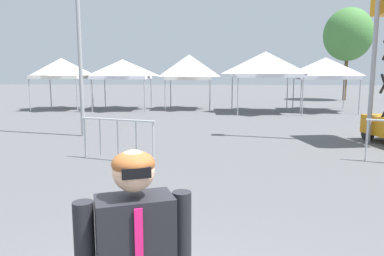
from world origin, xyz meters
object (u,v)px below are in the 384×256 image
(tree_behind_tents_right, at_px, (348,35))
(crowd_barrier_by_lift, at_px, (117,131))
(canopy_tent_behind_left, at_px, (123,69))
(canopy_tent_behind_center, at_px, (265,65))
(canopy_tent_center, at_px, (325,68))
(canopy_tent_left_of_center, at_px, (62,68))
(canopy_tent_behind_right, at_px, (189,67))

(tree_behind_tents_right, bearing_deg, crowd_barrier_by_lift, -119.98)
(canopy_tent_behind_left, bearing_deg, tree_behind_tents_right, 29.70)
(canopy_tent_behind_left, distance_m, tree_behind_tents_right, 18.79)
(canopy_tent_behind_center, relative_size, canopy_tent_center, 1.10)
(tree_behind_tents_right, distance_m, crowd_barrier_by_lift, 26.01)
(canopy_tent_behind_center, xyz_separation_m, tree_behind_tents_right, (7.74, 10.10, 2.61))
(canopy_tent_behind_left, bearing_deg, canopy_tent_left_of_center, -175.97)
(canopy_tent_behind_left, xyz_separation_m, crowd_barrier_by_lift, (3.34, -12.98, -1.68))
(canopy_tent_center, bearing_deg, canopy_tent_behind_center, -165.24)
(canopy_tent_behind_left, bearing_deg, canopy_tent_behind_right, 8.41)
(canopy_tent_behind_center, relative_size, tree_behind_tents_right, 0.50)
(canopy_tent_left_of_center, xyz_separation_m, crowd_barrier_by_lift, (7.02, -12.72, -1.74))
(canopy_tent_left_of_center, xyz_separation_m, tree_behind_tents_right, (19.82, 9.46, 2.80))
(canopy_tent_behind_center, bearing_deg, canopy_tent_behind_right, 161.51)
(canopy_tent_left_of_center, xyz_separation_m, canopy_tent_behind_left, (3.69, 0.26, -0.06))
(canopy_tent_left_of_center, height_order, canopy_tent_center, canopy_tent_left_of_center)
(canopy_tent_behind_left, distance_m, crowd_barrier_by_lift, 13.50)
(crowd_barrier_by_lift, bearing_deg, canopy_tent_behind_center, 67.30)
(canopy_tent_center, xyz_separation_m, crowd_barrier_by_lift, (-8.60, -13.02, -1.73))
(canopy_tent_behind_right, relative_size, canopy_tent_center, 0.98)
(tree_behind_tents_right, bearing_deg, canopy_tent_behind_center, -127.48)
(canopy_tent_left_of_center, distance_m, tree_behind_tents_right, 22.14)
(canopy_tent_left_of_center, bearing_deg, canopy_tent_behind_right, 6.31)
(crowd_barrier_by_lift, bearing_deg, canopy_tent_behind_left, 104.42)
(canopy_tent_behind_right, height_order, canopy_tent_behind_center, canopy_tent_behind_center)
(canopy_tent_behind_left, height_order, canopy_tent_behind_right, canopy_tent_behind_right)
(canopy_tent_left_of_center, height_order, canopy_tent_behind_center, canopy_tent_behind_center)
(canopy_tent_center, bearing_deg, canopy_tent_left_of_center, -178.90)
(canopy_tent_behind_left, height_order, canopy_tent_center, canopy_tent_center)
(canopy_tent_center, bearing_deg, tree_behind_tents_right, 65.37)
(canopy_tent_behind_left, xyz_separation_m, canopy_tent_behind_right, (3.97, 0.59, 0.13))
(canopy_tent_left_of_center, distance_m, canopy_tent_behind_right, 7.70)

